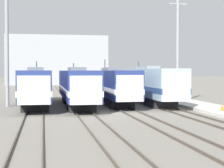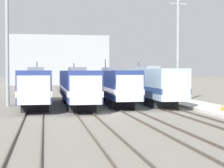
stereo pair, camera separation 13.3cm
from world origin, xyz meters
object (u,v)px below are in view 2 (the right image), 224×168
locomotive_far_left (36,86)px  locomotive_far_right (149,84)px  locomotive_center_right (112,85)px  traffic_cone (222,108)px  locomotive_center_left (77,86)px  catenary_tower_left (7,44)px  catenary_tower_right (178,46)px

locomotive_far_left → locomotive_far_right: size_ratio=0.95×
locomotive_center_right → traffic_cone: locomotive_center_right is taller
locomotive_center_left → locomotive_far_right: (8.51, 2.27, 0.09)m
locomotive_center_left → locomotive_center_right: (4.26, 2.87, 0.01)m
locomotive_far_left → locomotive_far_right: bearing=6.5°
locomotive_far_left → traffic_cone: 19.00m
catenary_tower_left → locomotive_far_left: bearing=-10.3°
locomotive_far_left → traffic_cone: bearing=-30.7°
locomotive_center_right → catenary_tower_left: 12.41m
catenary_tower_left → traffic_cone: 22.61m
locomotive_far_right → catenary_tower_right: size_ratio=1.51×
locomotive_far_left → locomotive_far_right: locomotive_far_right is taller
locomotive_far_right → catenary_tower_right: bearing=-16.4°
catenary_tower_left → traffic_cone: (19.24, -10.20, -6.07)m
locomotive_far_right → catenary_tower_right: 5.45m
catenary_tower_left → locomotive_far_right: bearing=3.3°
locomotive_center_left → catenary_tower_left: 8.60m
locomotive_far_left → locomotive_center_right: locomotive_center_right is taller
locomotive_center_left → locomotive_center_right: size_ratio=0.93×
locomotive_center_left → traffic_cone: locomotive_center_left is taller
locomotive_center_right → locomotive_far_right: locomotive_center_right is taller
locomotive_far_right → traffic_cone: 11.78m
traffic_cone → locomotive_center_left: bearing=143.6°
catenary_tower_right → traffic_cone: (0.39, -10.20, -6.07)m
locomotive_far_left → catenary_tower_right: bearing=2.0°
catenary_tower_left → catenary_tower_right: (18.86, 0.00, 0.00)m
locomotive_center_left → catenary_tower_right: size_ratio=1.40×
locomotive_center_left → catenary_tower_left: catenary_tower_left is taller
locomotive_center_right → catenary_tower_right: 8.75m
locomotive_center_left → traffic_cone: (12.02, -8.85, -1.61)m
locomotive_far_right → traffic_cone: locomotive_far_right is taller
locomotive_center_left → locomotive_far_right: 8.81m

